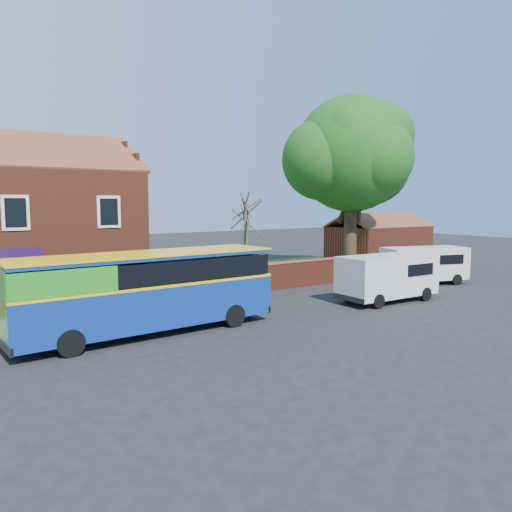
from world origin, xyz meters
TOP-DOWN VIEW (x-y plane):
  - ground at (0.00, 0.00)m, footprint 120.00×120.00m
  - pavement at (-7.00, 5.75)m, footprint 18.00×3.50m
  - kerb at (-7.00, 4.00)m, footprint 18.00×0.15m
  - grass_strip at (13.00, 13.00)m, footprint 26.00×12.00m
  - shop_building at (-7.02, 11.50)m, footprint 12.30×8.13m
  - boundary_wall at (13.00, 7.00)m, footprint 22.00×0.38m
  - outbuilding at (22.00, 13.00)m, footprint 8.20×5.06m
  - bus at (-3.76, 2.12)m, footprint 10.35×3.05m
  - van_near at (9.14, 1.06)m, footprint 5.45×2.38m
  - van_far at (15.33, 3.44)m, footprint 5.56×3.54m
  - large_tree at (15.05, 9.68)m, footprint 10.19×8.06m
  - bare_tree at (7.03, 10.90)m, footprint 2.03×2.41m

SIDE VIEW (x-z plane):
  - ground at x=0.00m, z-range 0.00..0.00m
  - grass_strip at x=13.00m, z-range 0.00..0.04m
  - pavement at x=-7.00m, z-range 0.00..0.12m
  - kerb at x=-7.00m, z-range 0.00..0.14m
  - boundary_wall at x=13.00m, z-range 0.01..1.61m
  - van_far at x=15.33m, z-range 0.14..2.41m
  - van_near at x=9.14m, z-range 0.14..2.51m
  - outbuilding at x=22.00m, z-range -0.48..3.69m
  - bus at x=-3.76m, z-range 0.21..3.33m
  - bare_tree at x=7.03m, z-range 0.07..5.48m
  - shop_building at x=-7.02m, z-range -1.84..8.66m
  - large_tree at x=15.05m, z-range 1.92..14.35m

